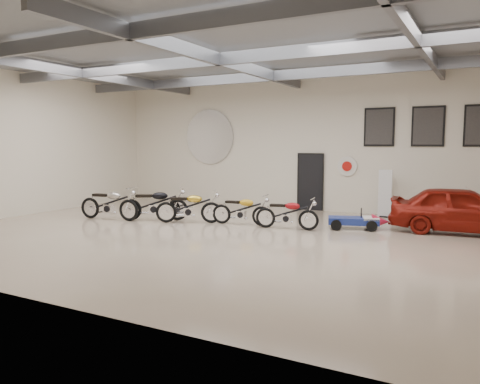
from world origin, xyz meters
The scene contains 18 objects.
floor centered at (0.00, 0.00, 0.00)m, with size 16.00×12.00×0.01m, color #B9A48D.
ceiling centered at (0.00, 0.00, 5.00)m, with size 16.00×12.00×0.01m, color gray.
back_wall centered at (0.00, 6.00, 2.50)m, with size 16.00×0.02×5.00m, color silver.
left_wall centered at (-8.00, 0.00, 2.50)m, with size 0.02×12.00×5.00m, color silver.
ceiling_beams centered at (0.00, 0.00, 4.75)m, with size 15.80×11.80×0.32m, color slate, non-canonical shape.
door centered at (0.50, 5.95, 1.05)m, with size 0.92×0.08×2.10m, color black.
logo_plaque centered at (-4.00, 5.95, 2.80)m, with size 2.30×0.06×1.16m, color silver, non-canonical shape.
poster_left centered at (3.00, 5.96, 3.10)m, with size 1.05×0.08×1.35m, color black, non-canonical shape.
poster_mid centered at (4.60, 5.96, 3.10)m, with size 1.05×0.08×1.35m, color black, non-canonical shape.
oil_sign centered at (1.90, 5.95, 1.70)m, with size 0.72×0.10×0.72m, color white, non-canonical shape.
banner_stand centered at (3.36, 5.50, 0.86)m, with size 0.47×0.19×1.71m, color white, non-canonical shape.
motorcycle_silver centered at (-4.62, 0.59, 0.57)m, with size 2.18×0.68×1.13m, color silver, non-canonical shape.
motorcycle_black centered at (-3.22, 1.20, 0.57)m, with size 2.18×0.68×1.13m, color silver, non-canonical shape.
motorcycle_gold centered at (-1.93, 1.33, 0.54)m, with size 2.08×0.64×1.08m, color silver, non-canonical shape.
motorcycle_yellow centered at (-0.27, 1.79, 0.49)m, with size 1.89×0.59×0.98m, color silver, non-canonical shape.
motorcycle_red centered at (1.25, 1.79, 0.49)m, with size 1.87×0.58×0.97m, color silver, non-canonical shape.
go_kart centered at (3.14, 2.79, 0.32)m, with size 1.79×0.81×0.65m, color navy, non-canonical shape.
vintage_car centered at (5.87, 3.55, 0.67)m, with size 3.92×1.58×1.34m, color maroon.
Camera 1 is at (6.48, -10.93, 2.55)m, focal length 35.00 mm.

